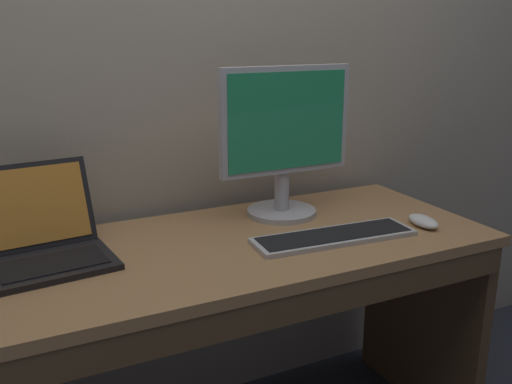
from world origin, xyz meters
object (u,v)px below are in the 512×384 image
(laptop_black, at_px, (46,245))
(wired_keyboard, at_px, (334,236))
(external_monitor, at_px, (285,137))
(computer_mouse, at_px, (423,221))

(laptop_black, relative_size, wired_keyboard, 0.68)
(external_monitor, xyz_separation_m, wired_keyboard, (0.03, -0.25, -0.25))
(laptop_black, relative_size, computer_mouse, 2.75)
(laptop_black, bearing_deg, external_monitor, 4.73)
(laptop_black, distance_m, external_monitor, 0.78)
(computer_mouse, bearing_deg, wired_keyboard, 179.65)
(computer_mouse, bearing_deg, external_monitor, 145.44)
(laptop_black, height_order, wired_keyboard, laptop_black)
(wired_keyboard, height_order, computer_mouse, computer_mouse)
(external_monitor, distance_m, computer_mouse, 0.51)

